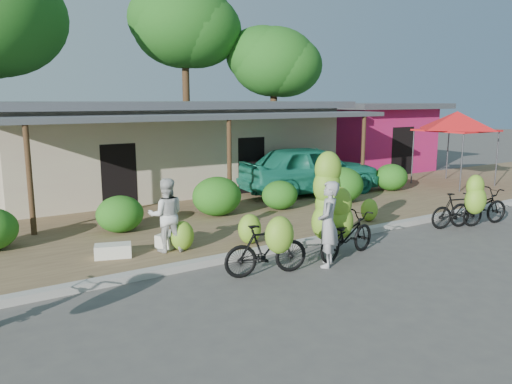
% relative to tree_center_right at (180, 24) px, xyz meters
% --- Properties ---
extents(ground, '(100.00, 100.00, 0.00)m').
position_rel_tree_center_right_xyz_m(ground, '(-3.31, -16.61, -7.10)').
color(ground, '#4D4A47').
rests_on(ground, ground).
extents(sidewalk, '(60.00, 6.00, 0.12)m').
position_rel_tree_center_right_xyz_m(sidewalk, '(-3.31, -11.61, -7.04)').
color(sidewalk, olive).
rests_on(sidewalk, ground).
extents(curb, '(60.00, 0.25, 0.15)m').
position_rel_tree_center_right_xyz_m(curb, '(-3.31, -14.61, -7.03)').
color(curb, '#A8A399').
rests_on(curb, ground).
extents(shop_main, '(13.00, 8.50, 3.35)m').
position_rel_tree_center_right_xyz_m(shop_main, '(-3.31, -5.68, -5.38)').
color(shop_main, '#C0B691').
rests_on(shop_main, ground).
extents(shop_pink, '(6.00, 6.00, 3.25)m').
position_rel_tree_center_right_xyz_m(shop_pink, '(7.19, -5.62, -5.43)').
color(shop_pink, '#BD1D54').
rests_on(shop_pink, ground).
extents(tree_center_right, '(5.26, 5.14, 9.06)m').
position_rel_tree_center_right_xyz_m(tree_center_right, '(0.00, 0.00, 0.00)').
color(tree_center_right, '#47311C').
rests_on(tree_center_right, ground).
extents(tree_near_right, '(4.54, 4.36, 7.09)m').
position_rel_tree_center_right_xyz_m(tree_near_right, '(4.00, -2.00, -1.70)').
color(tree_near_right, '#47311C').
rests_on(tree_near_right, ground).
extents(hedge_1, '(1.19, 1.07, 0.93)m').
position_rel_tree_center_right_xyz_m(hedge_1, '(-7.03, -11.43, -6.52)').
color(hedge_1, '#235E15').
rests_on(hedge_1, sidewalk).
extents(hedge_2, '(1.44, 1.30, 1.13)m').
position_rel_tree_center_right_xyz_m(hedge_2, '(-4.09, -11.14, -6.42)').
color(hedge_2, '#235E15').
rests_on(hedge_2, sidewalk).
extents(hedge_3, '(1.13, 1.01, 0.88)m').
position_rel_tree_center_right_xyz_m(hedge_3, '(-2.10, -11.45, -6.54)').
color(hedge_3, '#235E15').
rests_on(hedge_3, sidewalk).
extents(hedge_4, '(1.48, 1.33, 1.16)m').
position_rel_tree_center_right_xyz_m(hedge_4, '(0.17, -11.72, -6.41)').
color(hedge_4, '#235E15').
rests_on(hedge_4, sidewalk).
extents(hedge_5, '(1.25, 1.13, 0.98)m').
position_rel_tree_center_right_xyz_m(hedge_5, '(3.23, -11.05, -6.49)').
color(hedge_5, '#235E15').
rests_on(hedge_5, sidewalk).
extents(red_canopy, '(3.50, 3.50, 2.86)m').
position_rel_tree_center_right_xyz_m(red_canopy, '(6.25, -11.49, -4.49)').
color(red_canopy, '#59595E').
rests_on(red_canopy, sidewalk).
extents(bike_left, '(1.79, 1.30, 1.33)m').
position_rel_tree_center_right_xyz_m(bike_left, '(-5.54, -15.88, -6.50)').
color(bike_left, black).
rests_on(bike_left, ground).
extents(bike_center, '(1.96, 1.34, 2.30)m').
position_rel_tree_center_right_xyz_m(bike_center, '(-3.45, -15.52, -6.21)').
color(bike_center, black).
rests_on(bike_center, ground).
extents(bike_right, '(1.67, 1.32, 1.54)m').
position_rel_tree_center_right_xyz_m(bike_right, '(0.81, -15.71, -6.45)').
color(bike_right, black).
rests_on(bike_right, ground).
extents(bike_far_right, '(2.03, 1.08, 1.01)m').
position_rel_tree_center_right_xyz_m(bike_far_right, '(1.65, -15.62, -6.60)').
color(bike_far_right, black).
rests_on(bike_far_right, ground).
extents(loose_banana_a, '(0.53, 0.45, 0.66)m').
position_rel_tree_center_right_xyz_m(loose_banana_a, '(-6.37, -13.72, -6.65)').
color(loose_banana_a, '#6AA529').
rests_on(loose_banana_a, sidewalk).
extents(loose_banana_b, '(0.56, 0.48, 0.70)m').
position_rel_tree_center_right_xyz_m(loose_banana_b, '(-4.84, -14.09, -6.63)').
color(loose_banana_b, '#6AA529').
rests_on(loose_banana_b, sidewalk).
extents(loose_banana_c, '(0.50, 0.43, 0.63)m').
position_rel_tree_center_right_xyz_m(loose_banana_c, '(-0.91, -14.02, -6.67)').
color(loose_banana_c, '#6AA529').
rests_on(loose_banana_c, sidewalk).
extents(sack_near, '(0.93, 0.80, 0.30)m').
position_rel_tree_center_right_xyz_m(sack_near, '(-6.38, -13.21, -6.83)').
color(sack_near, silver).
rests_on(sack_near, sidewalk).
extents(sack_far, '(0.83, 0.60, 0.28)m').
position_rel_tree_center_right_xyz_m(sack_far, '(-7.82, -13.37, -6.84)').
color(sack_far, silver).
rests_on(sack_far, sidewalk).
extents(vendor, '(0.77, 0.76, 1.79)m').
position_rel_tree_center_right_xyz_m(vendor, '(-4.14, -16.01, -6.21)').
color(vendor, '#969696').
rests_on(vendor, ground).
extents(bystander, '(0.95, 0.84, 1.63)m').
position_rel_tree_center_right_xyz_m(bystander, '(-6.68, -13.59, -6.17)').
color(bystander, silver).
rests_on(bystander, sidewalk).
extents(teal_van, '(5.31, 2.64, 1.74)m').
position_rel_tree_center_right_xyz_m(teal_van, '(0.35, -9.88, -6.11)').
color(teal_van, '#1A785D').
rests_on(teal_van, sidewalk).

